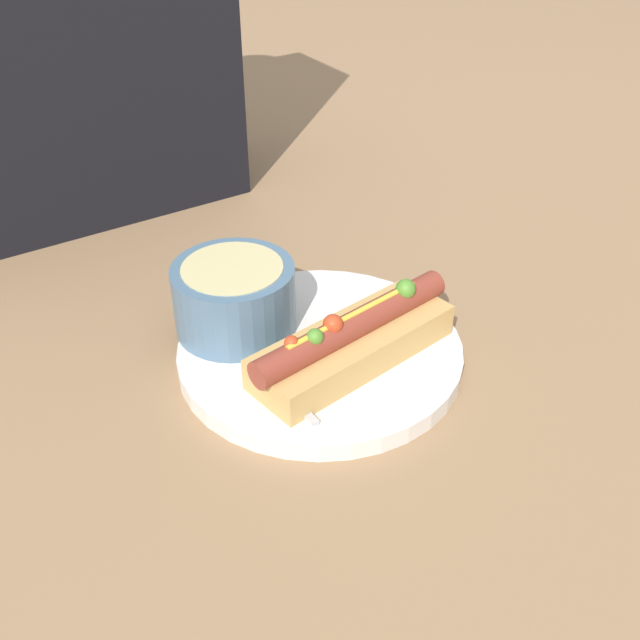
% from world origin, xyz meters
% --- Properties ---
extents(ground_plane, '(4.00, 4.00, 0.00)m').
position_xyz_m(ground_plane, '(0.00, 0.00, 0.00)').
color(ground_plane, '#93704C').
extents(dinner_plate, '(0.24, 0.24, 0.02)m').
position_xyz_m(dinner_plate, '(0.00, 0.00, 0.01)').
color(dinner_plate, white).
rests_on(dinner_plate, ground_plane).
extents(hot_dog, '(0.20, 0.08, 0.05)m').
position_xyz_m(hot_dog, '(0.01, -0.03, 0.04)').
color(hot_dog, tan).
rests_on(hot_dog, dinner_plate).
extents(soup_bowl, '(0.10, 0.10, 0.06)m').
position_xyz_m(soup_bowl, '(-0.05, 0.06, 0.05)').
color(soup_bowl, slate).
rests_on(soup_bowl, dinner_plate).
extents(spoon, '(0.03, 0.17, 0.01)m').
position_xyz_m(spoon, '(-0.06, 0.04, 0.02)').
color(spoon, '#B7B7BC').
rests_on(spoon, dinner_plate).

